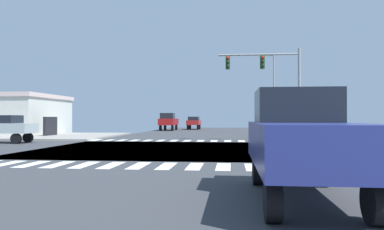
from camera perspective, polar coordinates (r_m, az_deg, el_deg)
The scene contains 12 objects.
ground at distance 20.72m, azimuth -3.82°, elevation -5.22°, with size 90.00×90.00×0.05m.
sidewalk_corner_ne at distance 33.74m, azimuth 22.37°, elevation -3.18°, with size 12.00×12.00×0.14m.
sidewalk_corner_nw at distance 36.36m, azimuth -21.04°, elevation -2.98°, with size 12.00×12.00×0.14m.
crosswalk_near at distance 13.69m, azimuth -10.15°, elevation -7.55°, with size 13.50×2.00×0.01m.
crosswalk_far at distance 27.95m, azimuth -1.75°, elevation -3.92°, with size 13.50×2.00×0.01m.
traffic_signal_mast at distance 28.23m, azimuth 11.47°, elevation 6.24°, with size 6.00×0.55×6.77m.
street_lamp at distance 40.66m, azimuth 12.02°, elevation 4.23°, with size 1.78×0.32×8.42m.
bank_building at distance 42.23m, azimuth -26.78°, elevation 0.03°, with size 12.28×9.30×4.01m.
pickup_nearside_1 at distance 8.25m, azimuth 16.29°, elevation -3.26°, with size 2.00×5.10×2.35m.
sedan_farside_1 at distance 28.43m, azimuth -26.96°, elevation -1.57°, with size 4.30×1.80×1.88m.
sedan_crossing_2 at distance 55.13m, azimuth 0.28°, elevation -1.05°, with size 1.80×4.30×1.88m.
pickup_trailing_2 at distance 50.90m, azimuth -3.61°, elevation -0.90°, with size 2.00×5.10×2.35m.
Camera 1 is at (3.54, -20.34, 1.70)m, focal length 35.06 mm.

